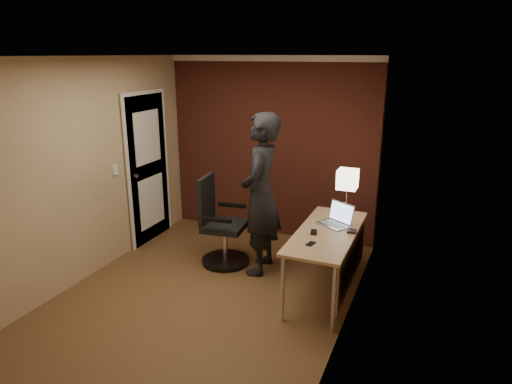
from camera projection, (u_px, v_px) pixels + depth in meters
room at (241, 144)px, 6.06m from camera, size 4.00×4.00×4.00m
desk at (333, 243)px, 4.82m from camera, size 0.60×1.50×0.73m
desk_lamp at (347, 180)px, 5.18m from camera, size 0.22×0.22×0.54m
laptop at (337, 219)px, 4.98m from camera, size 0.42×0.39×0.23m
mouse at (314, 232)px, 4.73m from camera, size 0.08×0.11×0.03m
phone at (311, 244)px, 4.47m from camera, size 0.08×0.13×0.01m
wallet at (352, 231)px, 4.77m from camera, size 0.09×0.11×0.02m
office_chair at (220, 227)px, 5.61m from camera, size 0.59×0.64×1.09m
person at (261, 195)px, 5.28m from camera, size 0.53×0.74×1.91m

